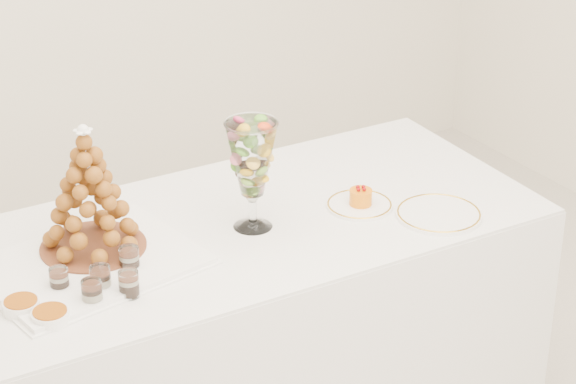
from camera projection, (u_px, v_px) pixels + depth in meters
buffet_table at (203, 347)px, 3.50m from camera, size 2.14×0.92×0.80m
lace_tray at (90, 264)px, 3.15m from camera, size 0.63×0.51×0.02m
macaron_vase at (252, 160)px, 3.27m from camera, size 0.15×0.15×0.34m
cake_plate at (359, 205)px, 3.48m from camera, size 0.21×0.21×0.01m
spare_plate at (439, 214)px, 3.42m from camera, size 0.26×0.26×0.01m
verrine_a at (59, 280)px, 3.02m from camera, size 0.06×0.06×0.07m
verrine_b at (101, 279)px, 3.02m from camera, size 0.07×0.07×0.08m
verrine_c at (129, 260)px, 3.11m from camera, size 0.07×0.07×0.08m
verrine_d at (92, 293)px, 2.96m from camera, size 0.07×0.07×0.07m
verrine_e at (129, 284)px, 3.00m from camera, size 0.06×0.06×0.07m
ramekin_back at (21, 306)px, 2.94m from camera, size 0.10×0.10×0.03m
ramekin_front at (50, 317)px, 2.89m from camera, size 0.10×0.10×0.03m
croquembouche at (88, 190)px, 3.13m from camera, size 0.31×0.31×0.38m
mousse_cake at (361, 197)px, 3.46m from camera, size 0.07×0.07×0.06m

